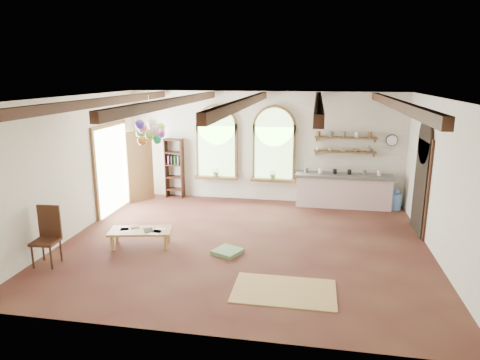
% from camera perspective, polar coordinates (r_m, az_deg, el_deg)
% --- Properties ---
extents(floor, '(8.00, 8.00, 0.00)m').
position_cam_1_polar(floor, '(9.63, 0.54, -8.47)').
color(floor, brown).
rests_on(floor, ground).
extents(ceiling_beams, '(6.20, 6.80, 0.18)m').
position_cam_1_polar(ceiling_beams, '(8.92, 0.59, 10.26)').
color(ceiling_beams, '#371F11').
rests_on(ceiling_beams, ceiling).
extents(window_left, '(1.30, 0.28, 2.20)m').
position_cam_1_polar(window_left, '(12.70, -3.13, 4.69)').
color(window_left, brown).
rests_on(window_left, floor).
extents(window_right, '(1.30, 0.28, 2.20)m').
position_cam_1_polar(window_right, '(12.43, 4.55, 4.46)').
color(window_right, brown).
rests_on(window_right, floor).
extents(left_doorway, '(0.10, 1.90, 2.50)m').
position_cam_1_polar(left_doorway, '(12.15, -16.67, 1.37)').
color(left_doorway, brown).
rests_on(left_doorway, floor).
extents(right_doorway, '(0.10, 1.30, 2.40)m').
position_cam_1_polar(right_doorway, '(10.89, 22.93, -0.85)').
color(right_doorway, black).
rests_on(right_doorway, floor).
extents(kitchen_counter, '(2.68, 0.62, 0.94)m').
position_cam_1_polar(kitchen_counter, '(12.43, 13.56, -1.35)').
color(kitchen_counter, silver).
rests_on(kitchen_counter, floor).
extents(wall_shelf_lower, '(1.70, 0.24, 0.04)m').
position_cam_1_polar(wall_shelf_lower, '(12.37, 13.80, 3.67)').
color(wall_shelf_lower, brown).
rests_on(wall_shelf_lower, wall_back).
extents(wall_shelf_upper, '(1.70, 0.24, 0.04)m').
position_cam_1_polar(wall_shelf_upper, '(12.31, 13.90, 5.50)').
color(wall_shelf_upper, brown).
rests_on(wall_shelf_upper, wall_back).
extents(wall_clock, '(0.32, 0.04, 0.32)m').
position_cam_1_polar(wall_clock, '(12.53, 19.60, 5.01)').
color(wall_clock, black).
rests_on(wall_clock, wall_back).
extents(bookshelf, '(0.53, 0.32, 1.80)m').
position_cam_1_polar(bookshelf, '(13.10, -8.74, 1.56)').
color(bookshelf, '#371F11').
rests_on(bookshelf, floor).
extents(coffee_table, '(1.42, 0.86, 0.38)m').
position_cam_1_polar(coffee_table, '(9.62, -13.12, -6.73)').
color(coffee_table, tan).
rests_on(coffee_table, floor).
extents(side_chair, '(0.50, 0.50, 1.17)m').
position_cam_1_polar(side_chair, '(9.34, -24.32, -8.29)').
color(side_chair, '#371F11').
rests_on(side_chair, floor).
extents(floor_mat, '(1.78, 1.10, 0.02)m').
position_cam_1_polar(floor_mat, '(7.72, 5.90, -14.48)').
color(floor_mat, tan).
rests_on(floor_mat, floor).
extents(floor_cushion, '(0.68, 0.68, 0.09)m').
position_cam_1_polar(floor_cushion, '(9.11, -1.69, -9.53)').
color(floor_cushion, '#69885D').
rests_on(floor_cushion, floor).
extents(water_jug_a, '(0.30, 0.30, 0.59)m').
position_cam_1_polar(water_jug_a, '(12.67, 20.06, -2.58)').
color(water_jug_a, '#608DCE').
rests_on(water_jug_a, floor).
extents(water_jug_b, '(0.30, 0.30, 0.58)m').
position_cam_1_polar(water_jug_b, '(12.64, 19.43, -2.57)').
color(water_jug_b, '#608DCE').
rests_on(water_jug_b, floor).
extents(balloon_cluster, '(0.74, 0.81, 1.14)m').
position_cam_1_polar(balloon_cluster, '(10.42, -11.92, 6.27)').
color(balloon_cluster, white).
rests_on(balloon_cluster, floor).
extents(table_book, '(0.26, 0.30, 0.02)m').
position_cam_1_polar(table_book, '(9.83, -14.35, -6.03)').
color(table_book, olive).
rests_on(table_book, coffee_table).
extents(tablet, '(0.30, 0.34, 0.01)m').
position_cam_1_polar(tablet, '(9.53, -12.12, -6.56)').
color(tablet, black).
rests_on(tablet, coffee_table).
extents(potted_plant_left, '(0.27, 0.23, 0.30)m').
position_cam_1_polar(potted_plant_left, '(12.75, -3.19, 1.14)').
color(potted_plant_left, '#598C4C').
rests_on(potted_plant_left, window_left).
extents(potted_plant_right, '(0.27, 0.23, 0.30)m').
position_cam_1_polar(potted_plant_right, '(12.48, 4.43, 0.84)').
color(potted_plant_right, '#598C4C').
rests_on(potted_plant_right, window_right).
extents(shelf_cup_a, '(0.12, 0.10, 0.10)m').
position_cam_1_polar(shelf_cup_a, '(12.33, 10.33, 4.14)').
color(shelf_cup_a, white).
rests_on(shelf_cup_a, wall_shelf_lower).
extents(shelf_cup_b, '(0.10, 0.10, 0.09)m').
position_cam_1_polar(shelf_cup_b, '(12.34, 11.96, 4.06)').
color(shelf_cup_b, beige).
rests_on(shelf_cup_b, wall_shelf_lower).
extents(shelf_bowl_a, '(0.22, 0.22, 0.05)m').
position_cam_1_polar(shelf_bowl_a, '(12.36, 13.58, 3.89)').
color(shelf_bowl_a, beige).
rests_on(shelf_bowl_a, wall_shelf_lower).
extents(shelf_bowl_b, '(0.20, 0.20, 0.06)m').
position_cam_1_polar(shelf_bowl_b, '(12.39, 15.19, 3.83)').
color(shelf_bowl_b, '#8C664C').
rests_on(shelf_bowl_b, wall_shelf_lower).
extents(shelf_vase, '(0.18, 0.18, 0.19)m').
position_cam_1_polar(shelf_vase, '(12.42, 16.82, 4.05)').
color(shelf_vase, slate).
rests_on(shelf_vase, wall_shelf_lower).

